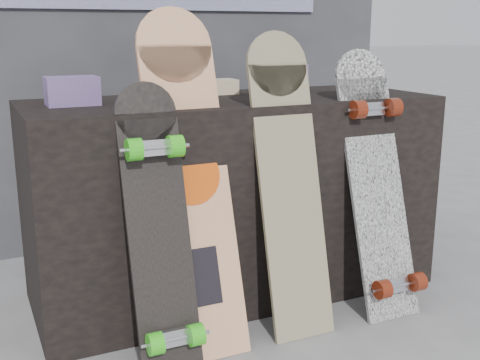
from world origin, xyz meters
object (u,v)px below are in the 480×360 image
vendor_table (234,197)px  longboard_cascadia (377,179)px  longboard_celtic (289,175)px  longboard_geisha (190,170)px  skateboard_dark (159,224)px

vendor_table → longboard_cascadia: size_ratio=1.61×
vendor_table → longboard_celtic: longboard_celtic is taller
vendor_table → longboard_cascadia: (0.44, -0.36, 0.11)m
vendor_table → longboard_cascadia: 0.57m
vendor_table → longboard_geisha: size_ratio=1.40×
vendor_table → longboard_celtic: size_ratio=1.51×
longboard_cascadia → skateboard_dark: longboard_cascadia is taller
longboard_geisha → longboard_celtic: size_ratio=1.08×
vendor_table → longboard_celtic: 0.39m
vendor_table → skateboard_dark: size_ratio=1.77×
vendor_table → skateboard_dark: bearing=-138.0°
skateboard_dark → longboard_geisha: bearing=34.5°
longboard_cascadia → skateboard_dark: bearing=-177.6°
longboard_celtic → vendor_table: bearing=99.5°
skateboard_dark → longboard_cascadia: bearing=2.4°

